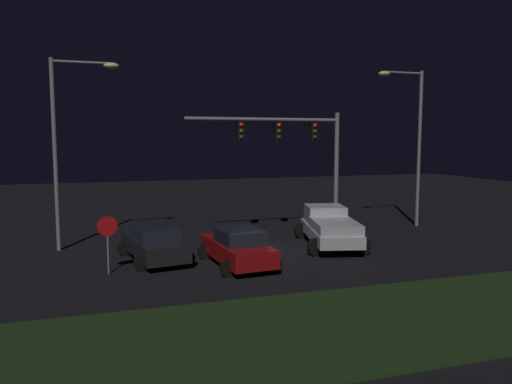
{
  "coord_description": "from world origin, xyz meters",
  "views": [
    {
      "loc": [
        -7.21,
        -21.11,
        5.17
      ],
      "look_at": [
        -0.19,
        0.39,
        2.72
      ],
      "focal_mm": 35.19,
      "sensor_mm": 36.0,
      "label": 1
    }
  ],
  "objects_px": {
    "street_lamp_left": "(68,131)",
    "street_lamp_right": "(412,130)",
    "traffic_signal_gantry": "(295,143)",
    "car_sedan_far": "(155,243)",
    "stop_sign": "(107,234)",
    "pickup_truck": "(329,225)",
    "car_sedan": "(238,247)"
  },
  "relations": [
    {
      "from": "car_sedan",
      "to": "traffic_signal_gantry",
      "type": "relative_size",
      "value": 0.54
    },
    {
      "from": "car_sedan",
      "to": "stop_sign",
      "type": "xyz_separation_m",
      "value": [
        -5.06,
        0.25,
        0.82
      ]
    },
    {
      "from": "car_sedan",
      "to": "car_sedan_far",
      "type": "relative_size",
      "value": 0.98
    },
    {
      "from": "car_sedan",
      "to": "stop_sign",
      "type": "relative_size",
      "value": 2.03
    },
    {
      "from": "car_sedan",
      "to": "car_sedan_far",
      "type": "xyz_separation_m",
      "value": [
        -3.13,
        1.83,
        0.0
      ]
    },
    {
      "from": "pickup_truck",
      "to": "street_lamp_right",
      "type": "distance_m",
      "value": 8.88
    },
    {
      "from": "car_sedan_far",
      "to": "car_sedan",
      "type": "bearing_deg",
      "value": -129.51
    },
    {
      "from": "car_sedan_far",
      "to": "traffic_signal_gantry",
      "type": "xyz_separation_m",
      "value": [
        7.67,
        3.21,
        4.16
      ]
    },
    {
      "from": "car_sedan_far",
      "to": "street_lamp_right",
      "type": "distance_m",
      "value": 16.37
    },
    {
      "from": "car_sedan",
      "to": "stop_sign",
      "type": "distance_m",
      "value": 5.13
    },
    {
      "from": "stop_sign",
      "to": "traffic_signal_gantry",
      "type": "bearing_deg",
      "value": 26.53
    },
    {
      "from": "street_lamp_right",
      "to": "car_sedan_far",
      "type": "bearing_deg",
      "value": -165.99
    },
    {
      "from": "car_sedan_far",
      "to": "stop_sign",
      "type": "height_order",
      "value": "stop_sign"
    },
    {
      "from": "pickup_truck",
      "to": "stop_sign",
      "type": "relative_size",
      "value": 2.57
    },
    {
      "from": "car_sedan",
      "to": "traffic_signal_gantry",
      "type": "xyz_separation_m",
      "value": [
        4.54,
        5.04,
        4.16
      ]
    },
    {
      "from": "car_sedan",
      "to": "traffic_signal_gantry",
      "type": "height_order",
      "value": "traffic_signal_gantry"
    },
    {
      "from": "car_sedan_far",
      "to": "traffic_signal_gantry",
      "type": "relative_size",
      "value": 0.56
    },
    {
      "from": "traffic_signal_gantry",
      "to": "street_lamp_left",
      "type": "bearing_deg",
      "value": 179.06
    },
    {
      "from": "street_lamp_left",
      "to": "street_lamp_right",
      "type": "relative_size",
      "value": 0.97
    },
    {
      "from": "pickup_truck",
      "to": "traffic_signal_gantry",
      "type": "relative_size",
      "value": 0.69
    },
    {
      "from": "pickup_truck",
      "to": "street_lamp_left",
      "type": "height_order",
      "value": "street_lamp_left"
    },
    {
      "from": "car_sedan",
      "to": "street_lamp_left",
      "type": "height_order",
      "value": "street_lamp_left"
    },
    {
      "from": "car_sedan_far",
      "to": "traffic_signal_gantry",
      "type": "distance_m",
      "value": 9.3
    },
    {
      "from": "car_sedan_far",
      "to": "street_lamp_right",
      "type": "bearing_deg",
      "value": -85.22
    },
    {
      "from": "street_lamp_right",
      "to": "stop_sign",
      "type": "relative_size",
      "value": 4.03
    },
    {
      "from": "stop_sign",
      "to": "street_lamp_left",
      "type": "bearing_deg",
      "value": 106.23
    },
    {
      "from": "stop_sign",
      "to": "pickup_truck",
      "type": "bearing_deg",
      "value": 11.18
    },
    {
      "from": "pickup_truck",
      "to": "street_lamp_right",
      "type": "xyz_separation_m",
      "value": [
        6.82,
        3.33,
        4.61
      ]
    },
    {
      "from": "car_sedan_far",
      "to": "street_lamp_left",
      "type": "bearing_deg",
      "value": 35.61
    },
    {
      "from": "street_lamp_right",
      "to": "pickup_truck",
      "type": "bearing_deg",
      "value": -153.94
    },
    {
      "from": "pickup_truck",
      "to": "stop_sign",
      "type": "xyz_separation_m",
      "value": [
        -10.28,
        -2.03,
        0.56
      ]
    },
    {
      "from": "pickup_truck",
      "to": "traffic_signal_gantry",
      "type": "distance_m",
      "value": 4.83
    }
  ]
}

